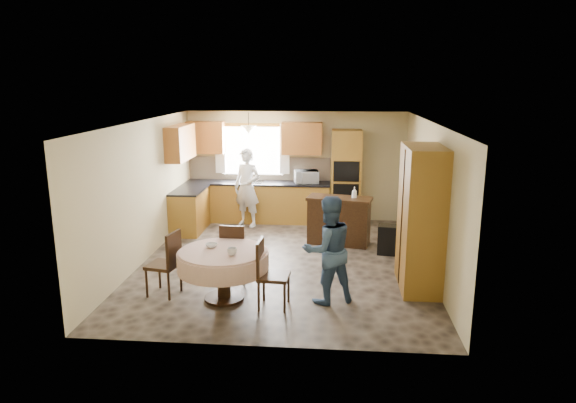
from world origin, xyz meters
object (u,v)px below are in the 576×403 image
(cupboard, at_px, (421,219))
(chair_right, at_px, (268,270))
(oven_tower, at_px, (346,177))
(chair_back, at_px, (234,250))
(person_sink, at_px, (247,188))
(dining_table, at_px, (223,261))
(sideboard, at_px, (339,222))
(chair_left, at_px, (168,260))
(person_dining, at_px, (328,250))

(cupboard, relative_size, chair_right, 2.24)
(oven_tower, xyz_separation_m, chair_back, (-1.86, -3.64, -0.53))
(cupboard, bearing_deg, person_sink, 135.15)
(dining_table, xyz_separation_m, chair_right, (0.69, -0.19, -0.05))
(sideboard, relative_size, chair_left, 1.25)
(chair_right, bearing_deg, oven_tower, -11.03)
(chair_right, bearing_deg, cupboard, -64.13)
(cupboard, bearing_deg, chair_left, -170.43)
(oven_tower, distance_m, person_dining, 4.31)
(sideboard, distance_m, chair_back, 2.72)
(person_dining, bearing_deg, oven_tower, -118.99)
(chair_back, distance_m, person_dining, 1.66)
(oven_tower, relative_size, chair_right, 2.13)
(chair_left, relative_size, person_sink, 0.57)
(dining_table, bearing_deg, person_dining, 2.17)
(oven_tower, height_order, person_sink, oven_tower)
(person_dining, bearing_deg, person_sink, -89.27)
(chair_back, height_order, person_dining, person_dining)
(chair_left, bearing_deg, cupboard, 111.25)
(oven_tower, xyz_separation_m, person_sink, (-2.17, -0.39, -0.19))
(chair_right, xyz_separation_m, person_sink, (-0.98, 4.15, 0.32))
(dining_table, relative_size, chair_left, 1.34)
(cupboard, height_order, person_sink, cupboard)
(chair_left, bearing_deg, sideboard, 148.21)
(chair_left, height_order, chair_right, chair_left)
(chair_back, bearing_deg, chair_left, 36.19)
(chair_left, xyz_separation_m, chair_back, (0.89, 0.62, -0.02))
(cupboard, bearing_deg, chair_right, -157.83)
(chair_back, bearing_deg, chair_right, 128.18)
(person_dining, bearing_deg, sideboard, -118.36)
(sideboard, height_order, chair_back, chair_back)
(person_sink, bearing_deg, oven_tower, 33.94)
(chair_right, bearing_deg, person_dining, -69.86)
(person_sink, distance_m, person_dining, 4.31)
(sideboard, height_order, person_dining, person_dining)
(oven_tower, bearing_deg, person_sink, -169.83)
(oven_tower, xyz_separation_m, dining_table, (-1.88, -4.35, -0.46))
(dining_table, bearing_deg, oven_tower, 66.61)
(chair_right, bearing_deg, chair_back, 40.41)
(chair_right, distance_m, person_dining, 0.91)
(oven_tower, xyz_separation_m, person_dining, (-0.35, -4.29, -0.26))
(chair_back, bearing_deg, dining_table, 89.78)
(oven_tower, bearing_deg, person_dining, -94.66)
(chair_left, relative_size, person_dining, 0.62)
(oven_tower, relative_size, dining_table, 1.58)
(sideboard, distance_m, person_sink, 2.35)
(cupboard, xyz_separation_m, chair_right, (-2.26, -0.92, -0.57))
(dining_table, bearing_deg, chair_back, 88.32)
(person_dining, bearing_deg, dining_table, -22.16)
(chair_left, bearing_deg, oven_tower, 158.86)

